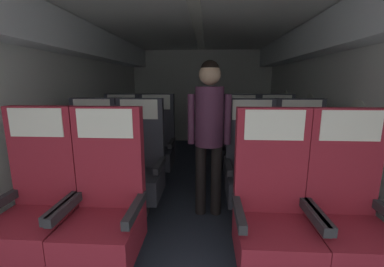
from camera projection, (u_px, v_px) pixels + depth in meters
ground at (196, 192)px, 3.25m from camera, size 3.36×6.04×0.02m
fuselage_shell at (198, 71)px, 3.19m from camera, size 3.24×5.69×2.11m
seat_a_left_window at (38, 208)px, 1.78m from camera, size 0.51×0.51×1.21m
seat_a_left_aisle at (105, 211)px, 1.74m from camera, size 0.51×0.51×1.21m
seat_a_right_aisle at (347, 218)px, 1.66m from camera, size 0.51×0.51×1.21m
seat_a_right_window at (272, 216)px, 1.68m from camera, size 0.51×0.51×1.21m
seat_b_left_window at (93, 167)px, 2.64m from camera, size 0.51×0.51×1.21m
seat_b_left_aisle at (139, 168)px, 2.61m from camera, size 0.51×0.51×1.21m
seat_b_right_aisle at (299, 170)px, 2.54m from camera, size 0.51×0.51×1.21m
seat_b_right_window at (251, 170)px, 2.54m from camera, size 0.51×0.51×1.21m
seat_c_left_window at (122, 145)px, 3.52m from camera, size 0.51×0.51×1.21m
seat_c_left_aisle at (156, 146)px, 3.51m from camera, size 0.51×0.51×1.21m
seat_c_right_aisle at (276, 148)px, 3.41m from camera, size 0.51×0.51×1.21m
seat_c_right_window at (240, 147)px, 3.43m from camera, size 0.51×0.51×1.21m
flight_attendant at (209, 123)px, 2.52m from camera, size 0.43×0.28×1.58m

